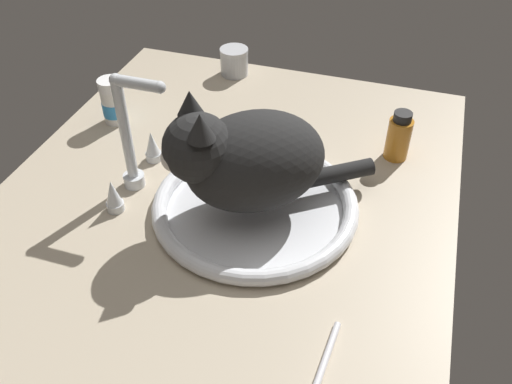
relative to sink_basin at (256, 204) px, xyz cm
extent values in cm
cube|color=#B7A88E|center=(-0.45, 6.73, -2.74)|extent=(105.30, 83.29, 3.00)
torus|color=white|center=(0.00, 0.00, 0.16)|extent=(36.78, 36.78, 2.79)
cylinder|color=white|center=(0.00, 0.00, -0.94)|extent=(32.60, 32.60, 0.60)
cylinder|color=silver|center=(0.00, 23.95, -0.07)|extent=(4.00, 4.00, 2.34)
cylinder|color=silver|center=(0.00, 23.95, 11.07)|extent=(2.00, 2.00, 19.94)
sphere|color=silver|center=(0.00, 23.95, 21.04)|extent=(2.20, 2.20, 2.20)
cylinder|color=silver|center=(0.00, 20.01, 21.04)|extent=(2.00, 7.89, 2.00)
sphere|color=silver|center=(0.00, 16.06, 21.04)|extent=(2.10, 2.10, 2.10)
cylinder|color=silver|center=(-7.80, 23.95, -0.44)|extent=(3.20, 3.20, 1.60)
cone|color=silver|center=(-7.80, 23.95, 2.84)|extent=(2.88, 2.88, 4.95)
cylinder|color=silver|center=(7.80, 23.95, -0.44)|extent=(3.20, 3.20, 1.60)
cone|color=silver|center=(7.80, 23.95, 2.84)|extent=(2.88, 2.88, 4.95)
ellipsoid|color=black|center=(0.00, 0.00, 9.95)|extent=(28.16, 29.69, 16.79)
sphere|color=black|center=(-5.59, 7.82, 14.46)|extent=(11.51, 11.51, 11.51)
cone|color=black|center=(-8.40, 5.82, 20.65)|extent=(4.38, 4.38, 4.32)
cone|color=black|center=(-2.77, 9.83, 20.65)|extent=(4.38, 4.38, 4.32)
ellipsoid|color=silver|center=(-8.09, 11.34, 13.31)|extent=(5.94, 5.62, 3.68)
ellipsoid|color=silver|center=(-4.89, 6.85, 9.11)|extent=(11.72, 11.05, 9.24)
cylinder|color=black|center=(8.94, -12.53, 3.15)|extent=(10.72, 13.22, 3.20)
cylinder|color=#B2B5BA|center=(46.06, 20.33, 1.60)|extent=(6.81, 6.81, 5.68)
cylinder|color=silver|center=(46.06, 20.33, 4.94)|extent=(6.94, 6.94, 1.00)
cylinder|color=white|center=(18.05, 37.97, 2.72)|extent=(4.88, 4.88, 7.91)
cylinder|color=#338CD1|center=(18.05, 37.97, 2.08)|extent=(5.03, 5.03, 3.16)
cylinder|color=white|center=(18.05, 37.97, 7.78)|extent=(5.13, 5.13, 2.21)
cylinder|color=#C67A23|center=(23.56, -21.95, 3.02)|extent=(4.74, 4.74, 8.51)
cylinder|color=black|center=(23.56, -21.95, 8.18)|extent=(3.56, 3.56, 1.80)
cylinder|color=silver|center=(-27.57, -18.42, -0.74)|extent=(14.32, 2.08, 1.00)
camera|label=1|loc=(-69.43, -22.18, 65.33)|focal=38.42mm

